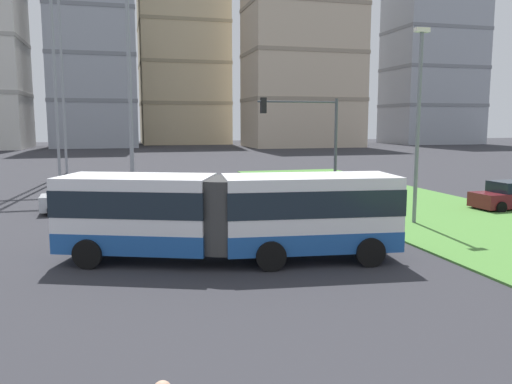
{
  "coord_description": "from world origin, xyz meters",
  "views": [
    {
      "loc": [
        -4.01,
        -3.54,
        4.85
      ],
      "look_at": [
        0.95,
        15.15,
        2.2
      ],
      "focal_mm": 35.97,
      "sensor_mm": 36.0,
      "label": 1
    }
  ],
  "objects_px": {
    "apartment_tower_centre": "(183,47)",
    "apartment_tower_westcentre": "(92,38)",
    "articulated_bus": "(229,214)",
    "traffic_light_far_right": "(310,134)",
    "car_maroon_sedan": "(511,196)",
    "car_silver_hatch": "(83,198)",
    "apartment_tower_east": "(434,52)",
    "streetlight_median": "(418,119)",
    "apartment_tower_eastcentre": "(303,56)"
  },
  "relations": [
    {
      "from": "articulated_bus",
      "to": "traffic_light_far_right",
      "type": "xyz_separation_m",
      "value": [
        6.13,
        8.22,
        2.56
      ]
    },
    {
      "from": "apartment_tower_centre",
      "to": "apartment_tower_east",
      "type": "distance_m",
      "value": 55.89
    },
    {
      "from": "car_silver_hatch",
      "to": "apartment_tower_westcentre",
      "type": "xyz_separation_m",
      "value": [
        -2.47,
        78.96,
        20.31
      ]
    },
    {
      "from": "apartment_tower_east",
      "to": "car_silver_hatch",
      "type": "bearing_deg",
      "value": -133.49
    },
    {
      "from": "articulated_bus",
      "to": "apartment_tower_centre",
      "type": "bearing_deg",
      "value": 83.94
    },
    {
      "from": "traffic_light_far_right",
      "to": "apartment_tower_centre",
      "type": "distance_m",
      "value": 93.67
    },
    {
      "from": "car_silver_hatch",
      "to": "apartment_tower_east",
      "type": "distance_m",
      "value": 103.91
    },
    {
      "from": "apartment_tower_eastcentre",
      "to": "apartment_tower_westcentre",
      "type": "bearing_deg",
      "value": 164.06
    },
    {
      "from": "apartment_tower_centre",
      "to": "car_silver_hatch",
      "type": "bearing_deg",
      "value": -100.41
    },
    {
      "from": "streetlight_median",
      "to": "apartment_tower_centre",
      "type": "xyz_separation_m",
      "value": [
        0.76,
        96.16,
        16.32
      ]
    },
    {
      "from": "car_maroon_sedan",
      "to": "traffic_light_far_right",
      "type": "height_order",
      "value": "traffic_light_far_right"
    },
    {
      "from": "car_maroon_sedan",
      "to": "traffic_light_far_right",
      "type": "relative_size",
      "value": 0.74
    },
    {
      "from": "car_maroon_sedan",
      "to": "streetlight_median",
      "type": "height_order",
      "value": "streetlight_median"
    },
    {
      "from": "apartment_tower_centre",
      "to": "articulated_bus",
      "type": "bearing_deg",
      "value": -96.06
    },
    {
      "from": "car_silver_hatch",
      "to": "apartment_tower_eastcentre",
      "type": "bearing_deg",
      "value": 61.3
    },
    {
      "from": "traffic_light_far_right",
      "to": "apartment_tower_east",
      "type": "relative_size",
      "value": 0.15
    },
    {
      "from": "apartment_tower_westcentre",
      "to": "apartment_tower_centre",
      "type": "relative_size",
      "value": 0.99
    },
    {
      "from": "car_silver_hatch",
      "to": "apartment_tower_centre",
      "type": "distance_m",
      "value": 92.41
    },
    {
      "from": "articulated_bus",
      "to": "apartment_tower_east",
      "type": "relative_size",
      "value": 0.3
    },
    {
      "from": "traffic_light_far_right",
      "to": "car_maroon_sedan",
      "type": "bearing_deg",
      "value": -9.37
    },
    {
      "from": "articulated_bus",
      "to": "car_silver_hatch",
      "type": "height_order",
      "value": "articulated_bus"
    },
    {
      "from": "car_maroon_sedan",
      "to": "apartment_tower_east",
      "type": "xyz_separation_m",
      "value": [
        47.17,
        79.28,
        19.53
      ]
    },
    {
      "from": "car_maroon_sedan",
      "to": "apartment_tower_centre",
      "type": "height_order",
      "value": "apartment_tower_centre"
    },
    {
      "from": "traffic_light_far_right",
      "to": "streetlight_median",
      "type": "distance_m",
      "value": 5.67
    },
    {
      "from": "car_maroon_sedan",
      "to": "apartment_tower_east",
      "type": "height_order",
      "value": "apartment_tower_east"
    },
    {
      "from": "apartment_tower_westcentre",
      "to": "apartment_tower_centre",
      "type": "xyz_separation_m",
      "value": [
        18.75,
        9.65,
        0.26
      ]
    },
    {
      "from": "streetlight_median",
      "to": "apartment_tower_westcentre",
      "type": "distance_m",
      "value": 89.81
    },
    {
      "from": "apartment_tower_westcentre",
      "to": "apartment_tower_east",
      "type": "relative_size",
      "value": 1.04
    },
    {
      "from": "car_maroon_sedan",
      "to": "traffic_light_far_right",
      "type": "xyz_separation_m",
      "value": [
        -11.29,
        1.86,
        3.46
      ]
    },
    {
      "from": "car_maroon_sedan",
      "to": "articulated_bus",
      "type": "bearing_deg",
      "value": -159.95
    },
    {
      "from": "articulated_bus",
      "to": "traffic_light_far_right",
      "type": "bearing_deg",
      "value": 53.29
    },
    {
      "from": "apartment_tower_east",
      "to": "articulated_bus",
      "type": "bearing_deg",
      "value": -127.02
    },
    {
      "from": "streetlight_median",
      "to": "apartment_tower_westcentre",
      "type": "relative_size",
      "value": 0.22
    },
    {
      "from": "apartment_tower_centre",
      "to": "apartment_tower_eastcentre",
      "type": "height_order",
      "value": "apartment_tower_centre"
    },
    {
      "from": "car_silver_hatch",
      "to": "apartment_tower_centre",
      "type": "height_order",
      "value": "apartment_tower_centre"
    },
    {
      "from": "streetlight_median",
      "to": "apartment_tower_westcentre",
      "type": "height_order",
      "value": "apartment_tower_westcentre"
    },
    {
      "from": "car_silver_hatch",
      "to": "apartment_tower_centre",
      "type": "relative_size",
      "value": 0.11
    },
    {
      "from": "apartment_tower_westcentre",
      "to": "apartment_tower_centre",
      "type": "bearing_deg",
      "value": 27.23
    },
    {
      "from": "apartment_tower_centre",
      "to": "streetlight_median",
      "type": "bearing_deg",
      "value": -90.45
    },
    {
      "from": "car_maroon_sedan",
      "to": "apartment_tower_eastcentre",
      "type": "relative_size",
      "value": 0.13
    },
    {
      "from": "apartment_tower_westcentre",
      "to": "streetlight_median",
      "type": "bearing_deg",
      "value": -78.25
    },
    {
      "from": "apartment_tower_westcentre",
      "to": "car_silver_hatch",
      "type": "bearing_deg",
      "value": -88.21
    },
    {
      "from": "car_maroon_sedan",
      "to": "apartment_tower_centre",
      "type": "bearing_deg",
      "value": 94.13
    },
    {
      "from": "car_maroon_sedan",
      "to": "car_silver_hatch",
      "type": "xyz_separation_m",
      "value": [
        -23.07,
        5.24,
        0.0
      ]
    },
    {
      "from": "car_maroon_sedan",
      "to": "apartment_tower_east",
      "type": "distance_m",
      "value": 94.29
    },
    {
      "from": "apartment_tower_east",
      "to": "car_maroon_sedan",
      "type": "bearing_deg",
      "value": -120.75
    },
    {
      "from": "car_silver_hatch",
      "to": "apartment_tower_eastcentre",
      "type": "relative_size",
      "value": 0.13
    },
    {
      "from": "apartment_tower_centre",
      "to": "apartment_tower_westcentre",
      "type": "bearing_deg",
      "value": -152.77
    },
    {
      "from": "car_silver_hatch",
      "to": "streetlight_median",
      "type": "xyz_separation_m",
      "value": [
        15.53,
        -7.55,
        4.24
      ]
    },
    {
      "from": "articulated_bus",
      "to": "traffic_light_far_right",
      "type": "height_order",
      "value": "traffic_light_far_right"
    }
  ]
}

